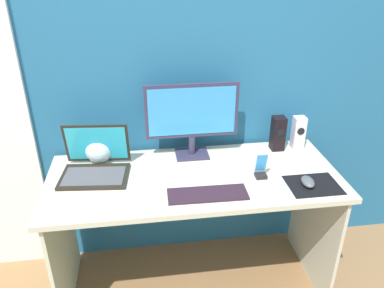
{
  "coord_description": "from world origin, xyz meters",
  "views": [
    {
      "loc": [
        -0.24,
        -1.64,
        1.77
      ],
      "look_at": [
        -0.01,
        -0.02,
        0.93
      ],
      "focal_mm": 35.78,
      "sensor_mm": 36.0,
      "label": 1
    }
  ],
  "objects_px": {
    "monitor": "(192,116)",
    "mouse": "(308,182)",
    "speaker_near_monitor": "(278,133)",
    "speaker_right": "(298,133)",
    "fishbowl": "(99,149)",
    "laptop": "(95,165)",
    "keyboard_external": "(208,194)",
    "phone_in_dock": "(261,168)"
  },
  "relations": [
    {
      "from": "laptop",
      "to": "keyboard_external",
      "type": "bearing_deg",
      "value": -27.03
    },
    {
      "from": "keyboard_external",
      "to": "phone_in_dock",
      "type": "distance_m",
      "value": 0.32
    },
    {
      "from": "mouse",
      "to": "phone_in_dock",
      "type": "distance_m",
      "value": 0.23
    },
    {
      "from": "monitor",
      "to": "speaker_right",
      "type": "relative_size",
      "value": 2.61
    },
    {
      "from": "fishbowl",
      "to": "phone_in_dock",
      "type": "distance_m",
      "value": 0.86
    },
    {
      "from": "monitor",
      "to": "phone_in_dock",
      "type": "relative_size",
      "value": 3.6
    },
    {
      "from": "speaker_right",
      "to": "fishbowl",
      "type": "relative_size",
      "value": 1.26
    },
    {
      "from": "fishbowl",
      "to": "keyboard_external",
      "type": "xyz_separation_m",
      "value": [
        0.52,
        -0.4,
        -0.07
      ]
    },
    {
      "from": "laptop",
      "to": "phone_in_dock",
      "type": "bearing_deg",
      "value": -10.11
    },
    {
      "from": "speaker_near_monitor",
      "to": "laptop",
      "type": "bearing_deg",
      "value": -172.66
    },
    {
      "from": "laptop",
      "to": "keyboard_external",
      "type": "xyz_separation_m",
      "value": [
        0.53,
        -0.27,
        -0.04
      ]
    },
    {
      "from": "laptop",
      "to": "fishbowl",
      "type": "bearing_deg",
      "value": 85.03
    },
    {
      "from": "monitor",
      "to": "fishbowl",
      "type": "relative_size",
      "value": 3.28
    },
    {
      "from": "speaker_near_monitor",
      "to": "phone_in_dock",
      "type": "relative_size",
      "value": 1.43
    },
    {
      "from": "keyboard_external",
      "to": "mouse",
      "type": "distance_m",
      "value": 0.5
    },
    {
      "from": "fishbowl",
      "to": "mouse",
      "type": "bearing_deg",
      "value": -20.86
    },
    {
      "from": "monitor",
      "to": "speaker_near_monitor",
      "type": "bearing_deg",
      "value": 0.76
    },
    {
      "from": "speaker_near_monitor",
      "to": "mouse",
      "type": "distance_m",
      "value": 0.4
    },
    {
      "from": "fishbowl",
      "to": "mouse",
      "type": "xyz_separation_m",
      "value": [
        1.02,
        -0.39,
        -0.05
      ]
    },
    {
      "from": "laptop",
      "to": "phone_in_dock",
      "type": "distance_m",
      "value": 0.84
    },
    {
      "from": "monitor",
      "to": "fishbowl",
      "type": "distance_m",
      "value": 0.53
    },
    {
      "from": "speaker_right",
      "to": "speaker_near_monitor",
      "type": "relative_size",
      "value": 0.96
    },
    {
      "from": "keyboard_external",
      "to": "phone_in_dock",
      "type": "xyz_separation_m",
      "value": [
        0.29,
        0.12,
        0.04
      ]
    },
    {
      "from": "speaker_right",
      "to": "mouse",
      "type": "distance_m",
      "value": 0.41
    },
    {
      "from": "monitor",
      "to": "mouse",
      "type": "bearing_deg",
      "value": -36.51
    },
    {
      "from": "keyboard_external",
      "to": "mouse",
      "type": "bearing_deg",
      "value": 2.77
    },
    {
      "from": "monitor",
      "to": "speaker_right",
      "type": "height_order",
      "value": "monitor"
    },
    {
      "from": "speaker_right",
      "to": "speaker_near_monitor",
      "type": "bearing_deg",
      "value": -180.0
    },
    {
      "from": "mouse",
      "to": "phone_in_dock",
      "type": "relative_size",
      "value": 0.72
    },
    {
      "from": "speaker_near_monitor",
      "to": "fishbowl",
      "type": "xyz_separation_m",
      "value": [
        -0.99,
        -0.0,
        -0.03
      ]
    },
    {
      "from": "mouse",
      "to": "phone_in_dock",
      "type": "xyz_separation_m",
      "value": [
        -0.2,
        0.11,
        0.03
      ]
    },
    {
      "from": "fishbowl",
      "to": "speaker_right",
      "type": "bearing_deg",
      "value": 0.02
    },
    {
      "from": "monitor",
      "to": "laptop",
      "type": "xyz_separation_m",
      "value": [
        -0.51,
        -0.12,
        -0.19
      ]
    },
    {
      "from": "monitor",
      "to": "laptop",
      "type": "relative_size",
      "value": 1.39
    },
    {
      "from": "keyboard_external",
      "to": "phone_in_dock",
      "type": "bearing_deg",
      "value": 24.28
    },
    {
      "from": "monitor",
      "to": "phone_in_dock",
      "type": "distance_m",
      "value": 0.45
    },
    {
      "from": "speaker_right",
      "to": "laptop",
      "type": "xyz_separation_m",
      "value": [
        -1.13,
        -0.13,
        -0.05
      ]
    },
    {
      "from": "laptop",
      "to": "mouse",
      "type": "distance_m",
      "value": 1.06
    },
    {
      "from": "keyboard_external",
      "to": "speaker_near_monitor",
      "type": "bearing_deg",
      "value": 41.57
    },
    {
      "from": "mouse",
      "to": "phone_in_dock",
      "type": "height_order",
      "value": "phone_in_dock"
    },
    {
      "from": "speaker_right",
      "to": "keyboard_external",
      "type": "bearing_deg",
      "value": -145.97
    },
    {
      "from": "fishbowl",
      "to": "mouse",
      "type": "relative_size",
      "value": 1.52
    }
  ]
}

